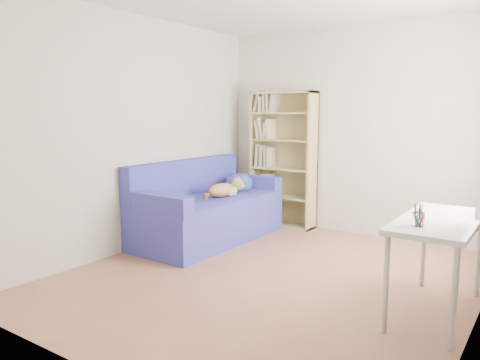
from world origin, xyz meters
The scene contains 6 objects.
ground centered at (0.00, 0.00, 0.00)m, with size 4.00×4.00×0.00m, color #8D583F.
room_shell centered at (0.10, 0.03, 1.64)m, with size 3.54×4.04×2.62m.
sofa centered at (-1.32, 0.70, 0.36)m, with size 0.95×1.95×0.96m.
bookshelf centered at (-0.91, 1.84, 0.83)m, with size 0.90×0.28×1.81m.
desk centered at (1.46, 0.03, 0.67)m, with size 0.54×1.18×0.75m.
pen_cup centered at (1.38, -0.30, 0.81)m, with size 0.09×0.09×0.16m.
Camera 1 is at (2.16, -3.65, 1.55)m, focal length 35.00 mm.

